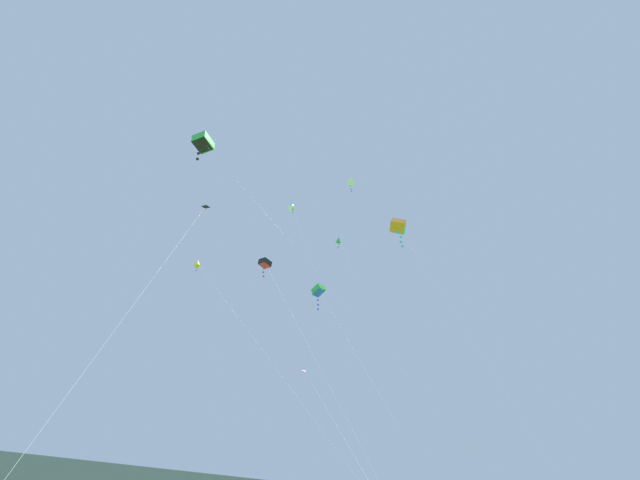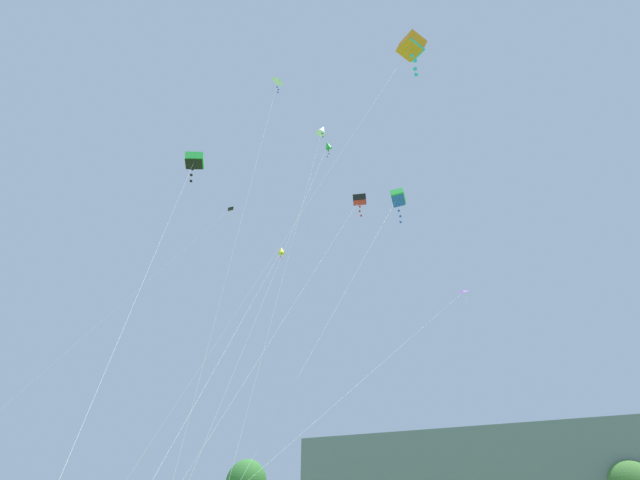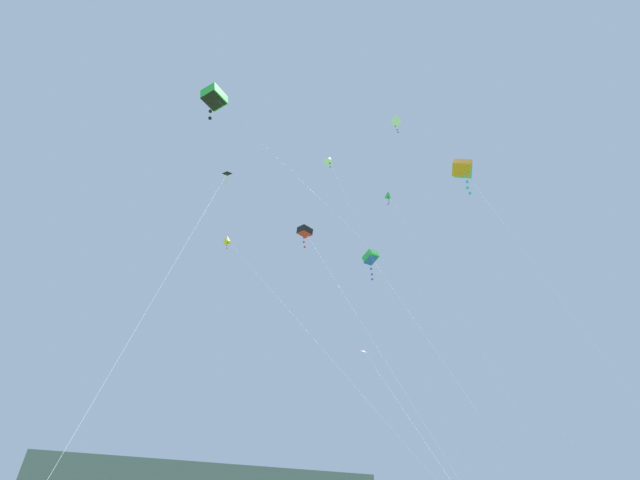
% 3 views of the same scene
% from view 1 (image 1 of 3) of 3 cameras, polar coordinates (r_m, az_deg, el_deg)
% --- Properties ---
extents(kite_yellow_diamond_0, '(6.73, 18.07, 21.83)m').
position_cam_1_polar(kite_yellow_diamond_0, '(33.13, -18.97, -3.54)').
color(kite_yellow_diamond_0, silver).
rests_on(kite_yellow_diamond_0, ground).
extents(kite_green_diamond_1, '(0.97, 9.34, 22.40)m').
position_cam_1_polar(kite_green_diamond_1, '(29.89, 3.06, -0.17)').
color(kite_green_diamond_1, silver).
rests_on(kite_green_diamond_1, ground).
extents(kite_green_box_2, '(3.41, 15.55, 22.06)m').
position_cam_1_polar(kite_green_box_2, '(34.94, -0.23, -8.12)').
color(kite_green_box_2, silver).
rests_on(kite_green_box_2, ground).
extents(kite_black_box_3, '(1.40, 19.09, 25.83)m').
position_cam_1_polar(kite_black_box_3, '(38.20, -8.79, -3.75)').
color(kite_black_box_3, silver).
rests_on(kite_black_box_3, ground).
extents(kite_black_delta_4, '(4.45, 13.90, 23.14)m').
position_cam_1_polar(kite_black_delta_4, '(28.75, -18.22, 4.51)').
color(kite_black_delta_4, silver).
rests_on(kite_black_delta_4, ground).
extents(kite_purple_delta_5, '(8.04, 21.20, 16.33)m').
position_cam_1_polar(kite_purple_delta_5, '(37.11, -2.17, -20.66)').
color(kite_purple_delta_5, silver).
rests_on(kite_purple_delta_5, ground).
extents(kite_white_delta_6, '(1.61, 5.69, 24.95)m').
position_cam_1_polar(kite_white_delta_6, '(28.87, 5.23, 8.50)').
color(kite_white_delta_6, silver).
rests_on(kite_white_delta_6, ground).
extents(kite_white_diamond_7, '(1.66, 10.52, 28.96)m').
position_cam_1_polar(kite_white_diamond_7, '(35.98, -4.40, 5.33)').
color(kite_white_diamond_7, silver).
rests_on(kite_white_diamond_7, ground).
extents(kite_green_box_8, '(12.97, 13.60, 27.39)m').
position_cam_1_polar(kite_green_box_8, '(30.99, -18.18, 14.52)').
color(kite_green_box_8, silver).
rests_on(kite_green_box_8, ground).
extents(kite_orange_box_9, '(7.49, 11.48, 26.86)m').
position_cam_1_polar(kite_orange_box_9, '(35.32, 12.35, 2.14)').
color(kite_orange_box_9, silver).
rests_on(kite_orange_box_9, ground).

